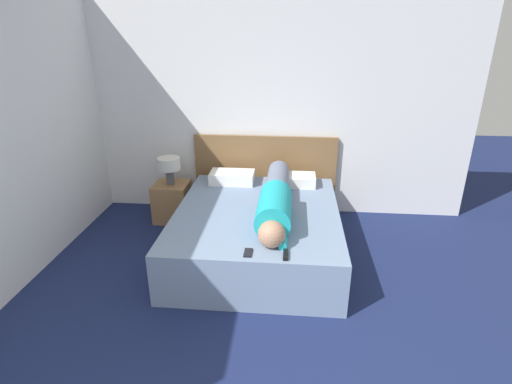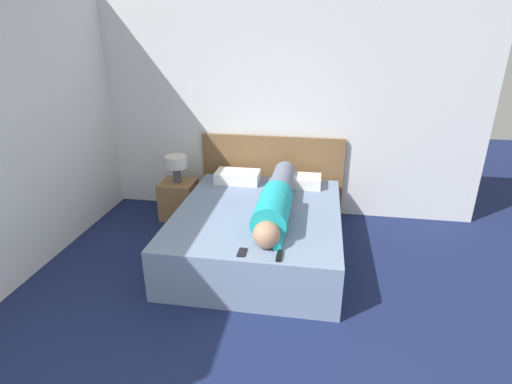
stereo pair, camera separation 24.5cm
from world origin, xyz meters
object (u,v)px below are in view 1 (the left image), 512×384
(pillow_second, at_px, (294,180))
(tv_remote, at_px, (286,255))
(nightstand, at_px, (172,202))
(cell_phone, at_px, (248,253))
(pillow_near_headboard, at_px, (232,177))
(person_lying, at_px, (276,200))
(bed, at_px, (257,231))
(table_lamp, at_px, (169,166))

(pillow_second, distance_m, tv_remote, 1.57)
(nightstand, relative_size, cell_phone, 3.51)
(nightstand, distance_m, cell_phone, 1.88)
(nightstand, height_order, cell_phone, cell_phone)
(pillow_near_headboard, xyz_separation_m, tv_remote, (0.66, -1.57, -0.05))
(nightstand, bearing_deg, pillow_second, 1.63)
(person_lying, xyz_separation_m, cell_phone, (-0.18, -0.78, -0.13))
(bed, height_order, pillow_second, pillow_second)
(pillow_second, relative_size, tv_remote, 3.19)
(pillow_near_headboard, bearing_deg, pillow_second, 0.00)
(table_lamp, bearing_deg, person_lying, -30.30)
(person_lying, bearing_deg, tv_remote, -81.40)
(bed, relative_size, cell_phone, 14.73)
(nightstand, height_order, tv_remote, tv_remote)
(pillow_near_headboard, relative_size, cell_phone, 3.87)
(pillow_second, bearing_deg, tv_remote, -92.20)
(cell_phone, bearing_deg, table_lamp, 125.57)
(person_lying, xyz_separation_m, tv_remote, (0.12, -0.79, -0.13))
(bed, bearing_deg, person_lying, -16.71)
(pillow_second, bearing_deg, pillow_near_headboard, 180.00)
(person_lying, height_order, tv_remote, person_lying)
(person_lying, xyz_separation_m, pillow_second, (0.18, 0.78, -0.08))
(pillow_second, relative_size, cell_phone, 3.68)
(table_lamp, bearing_deg, cell_phone, -54.43)
(table_lamp, height_order, person_lying, person_lying)
(bed, bearing_deg, pillow_second, 63.63)
(bed, relative_size, table_lamp, 5.98)
(bed, xyz_separation_m, tv_remote, (0.30, -0.84, 0.25))
(cell_phone, bearing_deg, tv_remote, -2.47)
(bed, distance_m, pillow_second, 0.86)
(tv_remote, bearing_deg, bed, 109.56)
(table_lamp, bearing_deg, bed, -32.28)
(nightstand, bearing_deg, table_lamp, 90.00)
(cell_phone, bearing_deg, pillow_near_headboard, 102.96)
(nightstand, xyz_separation_m, pillow_near_headboard, (0.73, 0.04, 0.32))
(tv_remote, height_order, cell_phone, tv_remote)
(nightstand, height_order, person_lying, person_lying)
(person_lying, relative_size, cell_phone, 12.89)
(table_lamp, relative_size, cell_phone, 2.46)
(table_lamp, distance_m, pillow_near_headboard, 0.74)
(nightstand, distance_m, table_lamp, 0.46)
(bed, xyz_separation_m, person_lying, (0.18, -0.05, 0.38))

